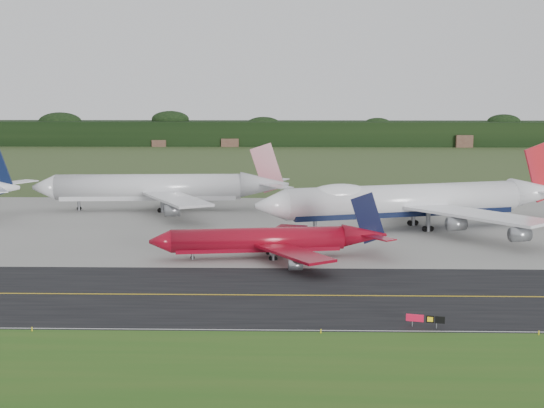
{
  "coord_description": "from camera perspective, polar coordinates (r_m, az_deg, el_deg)",
  "views": [
    {
      "loc": [
        1.26,
        -107.0,
        28.9
      ],
      "look_at": [
        -1.74,
        22.0,
        8.95
      ],
      "focal_mm": 50.0,
      "sensor_mm": 36.0,
      "label": 1
    }
  ],
  "objects": [
    {
      "name": "apron",
      "position": [
        160.62,
        0.86,
        -1.58
      ],
      "size": [
        400.0,
        78.0,
        0.01
      ],
      "primitive_type": "cube",
      "color": "gray",
      "rests_on": "ground"
    },
    {
      "name": "jet_red_737",
      "position": [
        129.42,
        -0.06,
        -2.73
      ],
      "size": [
        40.98,
        33.14,
        11.07
      ],
      "color": "maroon",
      "rests_on": "ground"
    },
    {
      "name": "jet_star_tail",
      "position": [
        180.74,
        -8.25,
        1.2
      ],
      "size": [
        60.53,
        50.61,
        15.97
      ],
      "color": "silver",
      "rests_on": "ground"
    },
    {
      "name": "horizon_treeline",
      "position": [
        381.49,
        1.14,
        5.26
      ],
      "size": [
        700.0,
        25.0,
        12.0
      ],
      "color": "black",
      "rests_on": "ground"
    },
    {
      "name": "edge_marker_left",
      "position": [
        96.17,
        -17.62,
        -8.97
      ],
      "size": [
        0.16,
        0.16,
        0.5
      ],
      "primitive_type": "cylinder",
      "color": "yellow",
      "rests_on": "ground"
    },
    {
      "name": "grass_verge",
      "position": [
        77.59,
        0.31,
        -13.08
      ],
      "size": [
        400.0,
        30.0,
        0.01
      ],
      "primitive_type": "cube",
      "color": "#2C5F1C",
      "rests_on": "ground"
    },
    {
      "name": "taxiway_edge_line",
      "position": [
        92.15,
        0.49,
        -9.47
      ],
      "size": [
        400.0,
        0.25,
        0.0
      ],
      "primitive_type": "cube",
      "color": "silver",
      "rests_on": "taxiway"
    },
    {
      "name": "taxiway",
      "position": [
        106.98,
        0.61,
        -6.88
      ],
      "size": [
        400.0,
        32.0,
        0.02
      ],
      "primitive_type": "cube",
      "color": "black",
      "rests_on": "ground"
    },
    {
      "name": "taxiway_centreline",
      "position": [
        106.97,
        0.61,
        -6.87
      ],
      "size": [
        400.0,
        0.4,
        0.0
      ],
      "primitive_type": "cube",
      "color": "gold",
      "rests_on": "taxiway"
    },
    {
      "name": "edge_marker_right",
      "position": [
        95.77,
        19.45,
        -9.14
      ],
      "size": [
        0.16,
        0.16,
        0.5
      ],
      "primitive_type": "cylinder",
      "color": "yellow",
      "rests_on": "ground"
    },
    {
      "name": "ground",
      "position": [
        110.84,
        0.64,
        -6.33
      ],
      "size": [
        600.0,
        600.0,
        0.0
      ],
      "primitive_type": "plane",
      "color": "#384822",
      "rests_on": "ground"
    },
    {
      "name": "jet_ba_747",
      "position": [
        157.92,
        10.67,
        0.28
      ],
      "size": [
        68.21,
        55.24,
        17.47
      ],
      "color": "white",
      "rests_on": "ground"
    },
    {
      "name": "edge_marker_center",
      "position": [
        91.2,
        3.7,
        -9.54
      ],
      "size": [
        0.16,
        0.16,
        0.5
      ],
      "primitive_type": "cylinder",
      "color": "yellow",
      "rests_on": "ground"
    },
    {
      "name": "taxiway_sign",
      "position": [
        94.68,
        11.46,
        -8.47
      ],
      "size": [
        4.54,
        1.31,
        1.55
      ],
      "color": "slate",
      "rests_on": "ground"
    }
  ]
}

